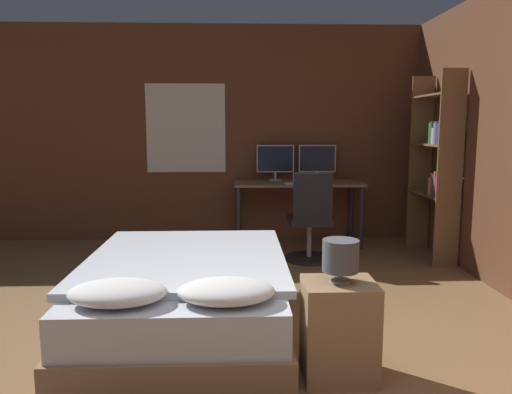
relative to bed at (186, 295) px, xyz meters
The scene contains 11 objects.
wall_back 3.20m from the bed, 80.28° to the left, with size 12.00×0.08×2.70m.
bed is the anchor object (origin of this frame).
nightstand 1.18m from the bed, 36.13° to the right, with size 0.41×0.35×0.57m.
bedside_lamp 1.26m from the bed, 36.13° to the right, with size 0.21×0.21×0.25m.
desk 2.85m from the bed, 66.83° to the left, with size 1.56×0.61×0.77m.
monitor_left 3.02m from the bed, 73.17° to the left, with size 0.47×0.16×0.44m.
monitor_right 3.21m from the bed, 63.84° to the left, with size 0.47×0.16×0.44m.
keyboard 2.69m from the bed, 65.12° to the left, with size 0.37×0.13×0.02m.
computer_mouse 2.82m from the bed, 59.93° to the left, with size 0.07×0.05×0.04m.
office_chair 2.14m from the bed, 57.41° to the left, with size 0.52×0.52×0.98m.
bookshelf 3.24m from the bed, 36.23° to the left, with size 0.26×0.85×2.02m.
Camera 1 is at (-0.15, -2.22, 1.46)m, focal length 35.00 mm.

